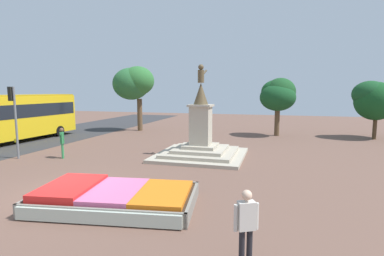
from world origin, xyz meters
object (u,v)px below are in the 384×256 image
object	(u,v)px
flower_planter	(113,198)
pedestrian_near_planter	(246,223)
traffic_light_mid_block	(14,110)
statue_monument	(201,142)
city_bus	(11,115)
pedestrian_crossing_plaza	(62,141)

from	to	relation	value
flower_planter	pedestrian_near_planter	xyz separation A→B (m)	(4.68, -2.38, 0.74)
flower_planter	traffic_light_mid_block	distance (m)	10.66
statue_monument	city_bus	world-z (taller)	statue_monument
traffic_light_mid_block	pedestrian_near_planter	world-z (taller)	traffic_light_mid_block
city_bus	pedestrian_near_planter	world-z (taller)	city_bus
statue_monument	flower_planter	bearing A→B (deg)	-96.93
pedestrian_crossing_plaza	statue_monument	bearing A→B (deg)	18.67
flower_planter	city_bus	bearing A→B (deg)	146.73
statue_monument	traffic_light_mid_block	size ratio (longest dim) A/B	1.31
traffic_light_mid_block	pedestrian_crossing_plaza	distance (m)	3.17
flower_planter	pedestrian_crossing_plaza	bearing A→B (deg)	139.33
statue_monument	traffic_light_mid_block	bearing A→B (deg)	-161.85
statue_monument	traffic_light_mid_block	xyz separation A→B (m)	(-10.12, -3.32, 1.93)
city_bus	flower_planter	bearing A→B (deg)	-33.27
flower_planter	pedestrian_near_planter	size ratio (longest dim) A/B	3.21
flower_planter	traffic_light_mid_block	world-z (taller)	traffic_light_mid_block
pedestrian_near_planter	flower_planter	bearing A→B (deg)	153.04
flower_planter	city_bus	xyz separation A→B (m)	(-13.86, 9.10, 1.75)
statue_monument	pedestrian_crossing_plaza	distance (m)	8.02
statue_monument	city_bus	distance (m)	14.94
flower_planter	pedestrian_crossing_plaza	world-z (taller)	pedestrian_crossing_plaza
city_bus	traffic_light_mid_block	bearing A→B (deg)	-41.36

